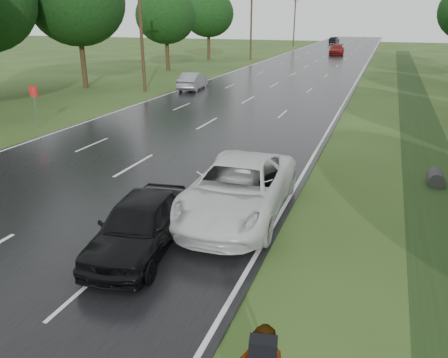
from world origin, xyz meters
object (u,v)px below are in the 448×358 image
white_pickup (238,188)px  dark_sedan (139,224)px  road_sign (34,98)px  silver_sedan (193,81)px

white_pickup → dark_sedan: 3.44m
road_sign → silver_sedan: (2.70, 15.08, -0.90)m
road_sign → white_pickup: bearing=-26.6°
dark_sedan → silver_sedan: bearing=102.9°
road_sign → dark_sedan: 15.90m
white_pickup → silver_sedan: bearing=114.7°
dark_sedan → white_pickup: bearing=52.8°
dark_sedan → silver_sedan: dark_sedan is taller
silver_sedan → road_sign: bearing=73.3°
road_sign → dark_sedan: bearing=-39.0°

